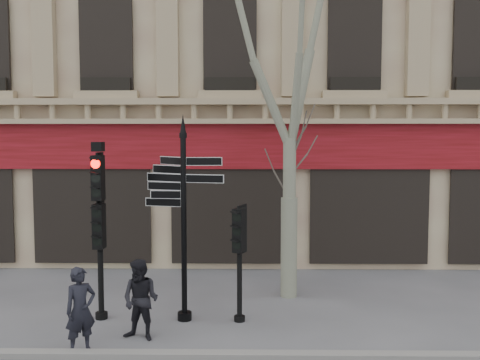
% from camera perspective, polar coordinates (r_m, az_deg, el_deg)
% --- Properties ---
extents(ground, '(80.00, 80.00, 0.00)m').
position_cam_1_polar(ground, '(11.11, -1.90, -15.70)').
color(ground, '#56565B').
rests_on(ground, ground).
extents(kerb, '(80.00, 0.25, 0.12)m').
position_cam_1_polar(kerb, '(9.78, -2.31, -18.20)').
color(kerb, gray).
rests_on(kerb, ground).
extents(building, '(28.00, 15.52, 18.00)m').
position_cam_1_polar(building, '(23.47, -0.44, 17.20)').
color(building, tan).
rests_on(building, ground).
extents(fingerpost, '(2.36, 2.36, 4.32)m').
position_cam_1_polar(fingerpost, '(11.11, -6.05, -0.33)').
color(fingerpost, black).
rests_on(fingerpost, ground).
extents(traffic_signal_main, '(0.42, 0.31, 3.75)m').
position_cam_1_polar(traffic_signal_main, '(11.57, -14.78, -2.92)').
color(traffic_signal_main, black).
rests_on(traffic_signal_main, ground).
extents(traffic_signal_secondary, '(0.48, 0.42, 2.39)m').
position_cam_1_polar(traffic_signal_secondary, '(11.15, -0.05, -6.69)').
color(traffic_signal_secondary, black).
rests_on(traffic_signal_secondary, ground).
extents(plane_tree, '(3.50, 3.50, 9.31)m').
position_cam_1_polar(plane_tree, '(13.03, 5.41, 16.44)').
color(plane_tree, gray).
rests_on(plane_tree, ground).
extents(pedestrian_a, '(0.67, 0.65, 1.55)m').
position_cam_1_polar(pedestrian_a, '(10.20, -16.65, -13.16)').
color(pedestrian_a, black).
rests_on(pedestrian_a, ground).
extents(pedestrian_b, '(0.89, 0.78, 1.54)m').
position_cam_1_polar(pedestrian_b, '(10.56, -10.55, -12.45)').
color(pedestrian_b, black).
rests_on(pedestrian_b, ground).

